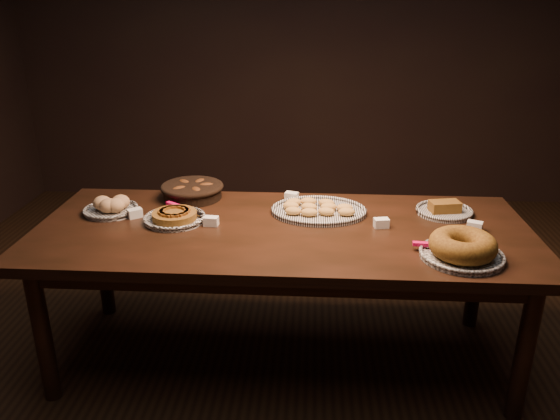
# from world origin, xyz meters

# --- Properties ---
(ground) EXTENTS (5.00, 5.00, 0.00)m
(ground) POSITION_xyz_m (0.00, 0.00, 0.00)
(ground) COLOR black
(ground) RESTS_ON ground
(buffet_table) EXTENTS (2.40, 1.00, 0.75)m
(buffet_table) POSITION_xyz_m (0.00, 0.00, 0.68)
(buffet_table) COLOR black
(buffet_table) RESTS_ON ground
(apple_tart_plate) EXTENTS (0.31, 0.34, 0.06)m
(apple_tart_plate) POSITION_xyz_m (-0.54, 0.05, 0.77)
(apple_tart_plate) COLOR white
(apple_tart_plate) RESTS_ON buffet_table
(madeleine_platter) EXTENTS (0.49, 0.39, 0.05)m
(madeleine_platter) POSITION_xyz_m (0.17, 0.20, 0.77)
(madeleine_platter) COLOR black
(madeleine_platter) RESTS_ON buffet_table
(bundt_cake_plate) EXTENTS (0.38, 0.36, 0.11)m
(bundt_cake_plate) POSITION_xyz_m (0.78, -0.29, 0.80)
(bundt_cake_plate) COLOR black
(bundt_cake_plate) RESTS_ON buffet_table
(croissant_basket) EXTENTS (0.38, 0.38, 0.09)m
(croissant_basket) POSITION_xyz_m (-0.52, 0.38, 0.80)
(croissant_basket) COLOR black
(croissant_basket) RESTS_ON buffet_table
(bread_roll_plate) EXTENTS (0.28, 0.28, 0.09)m
(bread_roll_plate) POSITION_xyz_m (-0.89, 0.14, 0.78)
(bread_roll_plate) COLOR white
(bread_roll_plate) RESTS_ON buffet_table
(loaf_plate) EXTENTS (0.29, 0.29, 0.07)m
(loaf_plate) POSITION_xyz_m (0.82, 0.23, 0.77)
(loaf_plate) COLOR black
(loaf_plate) RESTS_ON buffet_table
(tent_cards) EXTENTS (1.75, 0.44, 0.04)m
(tent_cards) POSITION_xyz_m (0.06, 0.10, 0.77)
(tent_cards) COLOR white
(tent_cards) RESTS_ON buffet_table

